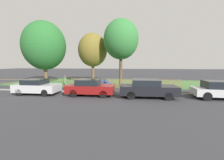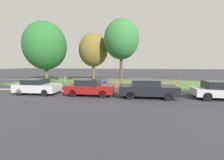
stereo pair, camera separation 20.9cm
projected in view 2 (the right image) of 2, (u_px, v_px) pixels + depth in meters
The scene contains 13 objects.
ground_plane at pixel (122, 94), 13.53m from camera, with size 120.00×120.00×0.00m, color #38383D.
kerb_stone at pixel (122, 93), 13.62m from camera, with size 31.78×0.20×0.12m, color gray.
grass_strip at pixel (126, 83), 20.67m from camera, with size 31.78×8.61×0.01m, color #477F3D.
park_fence at pixel (124, 83), 16.39m from camera, with size 31.78×0.05×1.05m.
parked_car_silver_hatchback at pixel (37, 86), 13.26m from camera, with size 3.75×1.85×1.33m.
parked_car_black_saloon at pixel (90, 87), 12.60m from camera, with size 3.94×1.69×1.38m.
parked_car_navy_estate at pixel (147, 88), 11.84m from camera, with size 4.45×1.89×1.45m.
parked_car_red_compact at pixel (219, 90), 11.32m from camera, with size 3.87×1.92×1.39m.
covered_motorcycle at pixel (102, 83), 15.26m from camera, with size 2.07×0.77×1.10m.
tree_nearest_kerb at pixel (45, 46), 18.89m from camera, with size 5.26×5.26×7.94m.
tree_behind_motorcycle at pixel (93, 50), 19.69m from camera, with size 3.79×3.79×6.63m.
tree_mid_park at pixel (121, 40), 17.40m from camera, with size 4.05×4.05×7.83m.
pedestrian_near_fence at pixel (65, 82), 14.75m from camera, with size 0.43×0.43×1.54m.
Camera 2 is at (1.11, -13.29, 2.73)m, focal length 24.00 mm.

